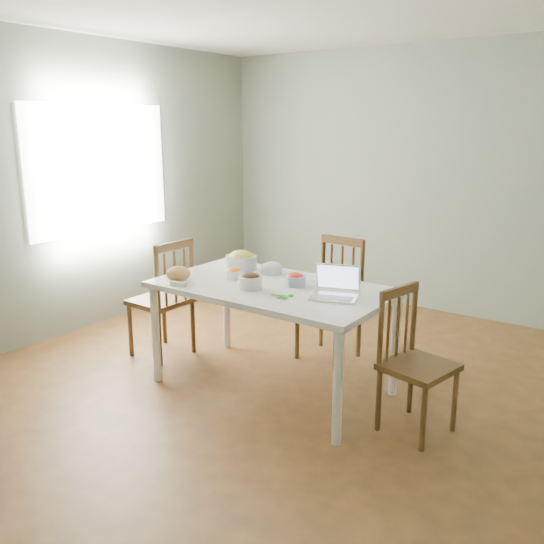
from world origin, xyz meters
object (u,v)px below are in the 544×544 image
Objects in this scene: chair_far at (329,300)px; laptop at (334,283)px; chair_left at (160,298)px; bowl_squash at (241,260)px; bread_boule at (178,274)px; chair_right at (419,363)px; dining_table at (272,337)px.

chair_far is 3.30× the size of laptop.
chair_left is at bearing -144.58° from chair_far.
bread_boule is at bearing -104.13° from bowl_squash.
chair_left is 1.09× the size of chair_right.
dining_table is at bearing 103.51° from chair_right.
chair_far is at bearing 57.22° from bread_boule.
laptop is at bearing -1.54° from dining_table.
chair_far reaches higher than bowl_squash.
laptop reaches higher than bread_boule.
laptop is (1.14, 0.30, 0.05)m from bread_boule.
chair_right is at bearing -30.96° from chair_far.
laptop reaches higher than bowl_squash.
bowl_squash is at bearing 146.18° from laptop.
bowl_squash is (-0.53, -0.49, 0.36)m from chair_far.
bread_boule is 0.71× the size of bowl_squash.
chair_left reaches higher than bread_boule.
bread_boule reaches higher than dining_table.
bowl_squash is at bearing 114.30° from chair_left.
chair_left is (-1.19, -0.76, -0.00)m from chair_far.
dining_table is 6.74× the size of bowl_squash.
bowl_squash is 0.82× the size of laptop.
chair_left is at bearing 150.52° from bread_boule.
laptop reaches higher than chair_right.
dining_table is at bearing 26.42° from bread_boule.
bread_boule is 1.18m from laptop.
dining_table is at bearing 92.69° from chair_left.
laptop is (1.00, -0.27, 0.03)m from bowl_squash.
bread_boule is (-0.62, -0.31, 0.45)m from dining_table.
chair_right is at bearing 92.79° from chair_left.
dining_table is 1.68× the size of chair_left.
chair_left is at bearing -157.35° from bowl_squash.
bowl_squash reaches higher than chair_right.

